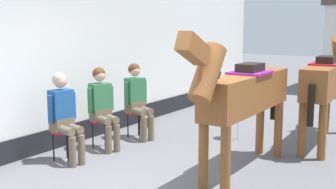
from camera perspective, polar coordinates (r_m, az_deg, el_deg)
The scene contains 9 objects.
ground_plane at distance 8.46m, azimuth 9.01°, elevation -5.60°, with size 40.00×40.00×0.00m, color slate.
pub_facade_wall at distance 8.39m, azimuth -11.27°, elevation 4.88°, with size 0.34×14.00×3.40m.
seated_visitor_near at distance 7.08m, azimuth -13.02°, elevation -2.22°, with size 0.61×0.48×1.39m.
seated_visitor_middle at distance 7.69m, azimuth -8.31°, elevation -1.17°, with size 0.61×0.49×1.39m.
seated_visitor_far at distance 8.32m, azimuth -3.93°, elevation -0.29°, with size 0.61×0.48×1.39m.
saddled_horse_near at distance 6.35m, azimuth 9.43°, elevation 0.08°, with size 0.50×3.00×2.06m.
saddled_horse_far at distance 8.42m, azimuth 19.58°, elevation 1.93°, with size 0.56×3.00×2.06m.
spare_stool_white at distance 8.41m, azimuth 8.06°, elevation -2.86°, with size 0.32×0.32×0.46m.
satchel_bag at distance 9.35m, azimuth -2.63°, elevation -3.42°, with size 0.28×0.12×0.20m, color brown.
Camera 1 is at (3.31, -4.48, 2.17)m, focal length 48.29 mm.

